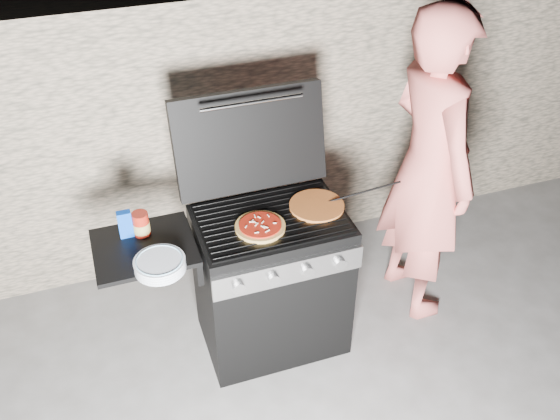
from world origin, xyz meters
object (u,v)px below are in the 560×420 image
object	(u,v)px
person	(428,169)
sauce_jar	(141,224)
pizza_topped	(260,226)
gas_grill	(229,291)

from	to	relation	value
person	sauce_jar	bearing A→B (deg)	86.49
pizza_topped	person	size ratio (longest dim) A/B	0.13
person	pizza_topped	bearing A→B (deg)	94.80
sauce_jar	gas_grill	bearing A→B (deg)	-13.16
pizza_topped	sauce_jar	world-z (taller)	sauce_jar
gas_grill	sauce_jar	size ratio (longest dim) A/B	10.35
gas_grill	person	distance (m)	1.33
pizza_topped	sauce_jar	xyz separation A→B (m)	(-0.58, 0.16, 0.04)
gas_grill	person	world-z (taller)	person
person	gas_grill	bearing A→B (deg)	90.72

